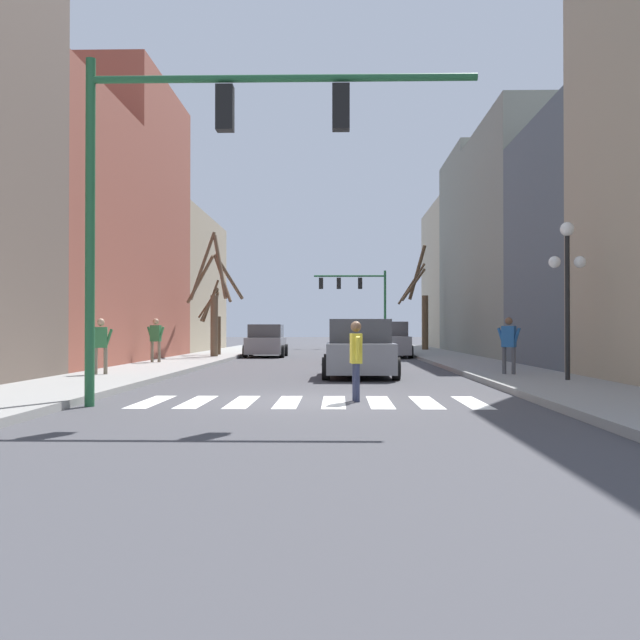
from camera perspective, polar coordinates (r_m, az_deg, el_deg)
ground_plane at (r=15.03m, az=-0.66°, el=-6.17°), size 240.00×240.00×0.00m
sidewalk_left at (r=16.29m, az=-21.58°, el=-5.44°), size 2.94×90.00×0.15m
sidewalk_right at (r=15.91m, az=20.79°, el=-5.55°), size 2.94×90.00×0.15m
building_row_left at (r=30.85m, az=-19.31°, el=7.51°), size 6.00×43.19×13.87m
building_row_right at (r=35.30m, az=17.47°, el=6.38°), size 6.00×51.15×13.37m
crosswalk_stripes at (r=14.76m, az=-0.69°, el=-6.27°), size 6.75×2.60×0.01m
traffic_signal_near at (r=14.36m, az=-8.99°, el=12.55°), size 7.26×0.28×6.48m
traffic_signal_far at (r=55.98m, az=2.93°, el=2.20°), size 5.41×0.28×5.81m
street_lamp_right_corner at (r=19.98m, az=18.32°, el=3.81°), size 0.95×0.36×4.00m
car_driving_toward_lane at (r=32.06m, az=2.75°, el=-1.83°), size 2.16×4.67×1.73m
car_parked_right_far at (r=22.47m, az=3.03°, el=-2.31°), size 2.19×4.56×1.72m
car_at_intersection at (r=44.65m, az=3.00°, el=-1.48°), size 2.02×4.38×1.78m
car_parked_left_near at (r=38.06m, az=5.30°, el=-1.60°), size 2.11×4.53×1.81m
car_driving_away_lane at (r=38.71m, az=-4.13°, el=-1.67°), size 2.07×4.18×1.67m
pedestrian_near_right_corner at (r=14.86m, az=2.76°, el=-2.60°), size 0.25×0.69×1.59m
pedestrian_on_left_sidewalk at (r=29.75m, az=-12.41°, el=-1.22°), size 0.73×0.30×1.70m
pedestrian_on_right_sidewalk at (r=22.17m, az=-16.37°, el=-1.56°), size 0.68×0.30×1.59m
pedestrian_waiting_at_curb at (r=22.03m, az=14.19°, el=-1.52°), size 0.62×0.46×1.62m
street_tree_right_near at (r=47.51m, az=7.74°, el=1.04°), size 1.85×2.12×6.62m
street_tree_right_far at (r=38.04m, az=-7.99°, el=-0.05°), size 1.24×2.40×3.78m
street_tree_right_mid at (r=35.69m, az=-8.04°, el=1.58°), size 2.89×2.78×5.91m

